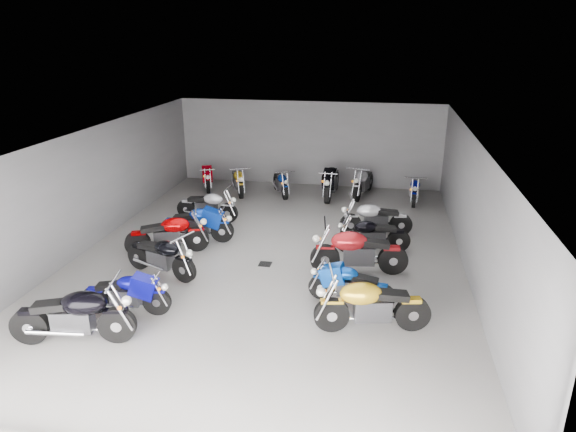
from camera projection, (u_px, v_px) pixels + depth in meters
name	position (u px, v px, depth m)	size (l,w,h in m)	color
ground	(269.00, 256.00, 13.62)	(14.00, 14.00, 0.00)	gray
wall_back	(309.00, 144.00, 19.56)	(10.00, 0.10, 3.20)	slate
wall_left	(89.00, 189.00, 13.95)	(0.10, 14.00, 3.20)	slate
wall_right	(473.00, 211.00, 12.22)	(0.10, 14.00, 3.20)	slate
ceiling	(268.00, 136.00, 12.54)	(10.00, 14.00, 0.04)	black
drain_grate	(265.00, 264.00, 13.16)	(0.32, 0.32, 0.01)	black
motorcycle_left_a	(74.00, 316.00, 9.67)	(2.35, 0.68, 1.04)	black
motorcycle_left_b	(126.00, 294.00, 10.71)	(1.93, 0.46, 0.85)	black
motorcycle_left_c	(161.00, 256.00, 12.41)	(2.04, 0.85, 0.93)	black
motorcycle_left_d	(168.00, 234.00, 13.67)	(2.12, 0.96, 0.98)	black
motorcycle_left_e	(197.00, 224.00, 14.46)	(2.13, 0.47, 0.94)	black
motorcycle_left_f	(208.00, 206.00, 16.07)	(2.04, 0.45, 0.89)	black
motorcycle_right_b	(371.00, 305.00, 10.08)	(2.30, 0.67, 1.02)	black
motorcycle_right_c	(350.00, 285.00, 11.11)	(1.91, 0.48, 0.84)	black
motorcycle_right_d	(358.00, 252.00, 12.50)	(2.39, 0.57, 1.05)	black
motorcycle_right_e	(372.00, 235.00, 13.77)	(2.00, 0.59, 0.89)	black
motorcycle_right_f	(375.00, 219.00, 14.89)	(2.11, 0.58, 0.93)	black
motorcycle_back_a	(207.00, 176.00, 19.41)	(0.87, 1.90, 0.88)	black
motorcycle_back_b	(238.00, 180.00, 18.82)	(0.93, 1.90, 0.89)	black
motorcycle_back_c	(281.00, 183.00, 18.66)	(0.90, 1.75, 0.82)	black
motorcycle_back_d	(332.00, 181.00, 18.37)	(0.50, 2.40, 1.05)	black
motorcycle_back_e	(363.00, 182.00, 18.48)	(0.66, 2.16, 0.96)	black
motorcycle_back_f	(415.00, 189.00, 17.84)	(0.41, 1.93, 0.85)	black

